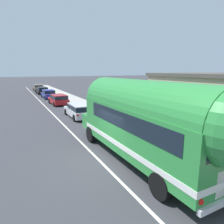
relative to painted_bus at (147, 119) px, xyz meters
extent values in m
plane|color=#38383D|center=(-1.84, 1.32, -2.30)|extent=(300.00, 300.00, 0.00)
cube|color=silver|center=(-1.84, 13.32, -2.30)|extent=(0.14, 80.00, 0.01)
cube|color=silver|center=(1.81, 13.32, -2.30)|extent=(0.12, 80.00, 0.01)
cube|color=#ADA89E|center=(3.13, 11.32, -2.23)|extent=(2.64, 90.00, 0.15)
cube|color=#2D8C3D|center=(0.00, 0.35, -0.55)|extent=(2.62, 8.73, 2.30)
cylinder|color=#2D8C3D|center=(0.00, 0.35, 0.60)|extent=(2.57, 8.63, 2.45)
cube|color=#2D8C3D|center=(-0.08, 5.35, -1.23)|extent=(2.28, 1.33, 0.95)
cube|color=silver|center=(0.00, 0.35, -1.20)|extent=(2.66, 8.77, 0.24)
cube|color=black|center=(0.00, 0.05, 0.05)|extent=(2.63, 6.93, 0.76)
cube|color=silver|center=(0.06, -3.97, -1.15)|extent=(0.80, 0.07, 0.90)
sphere|color=red|center=(-0.99, -3.99, -1.45)|extent=(0.20, 0.20, 0.20)
cube|color=black|center=(-0.07, 4.75, 0.10)|extent=(2.14, 0.13, 0.96)
cube|color=silver|center=(-0.09, 6.04, -1.35)|extent=(0.90, 0.11, 0.56)
cylinder|color=black|center=(-1.23, 4.28, -1.80)|extent=(0.27, 1.00, 1.00)
cylinder|color=black|center=(1.11, 4.32, -1.80)|extent=(0.27, 1.00, 1.00)
cylinder|color=black|center=(-1.14, -2.41, -1.80)|extent=(0.27, 1.00, 1.00)
cylinder|color=black|center=(1.20, -2.38, -1.80)|extent=(0.27, 1.00, 1.00)
cube|color=silver|center=(0.24, 11.48, -1.78)|extent=(1.89, 4.54, 0.60)
cube|color=silver|center=(0.24, 11.01, -1.21)|extent=(1.69, 3.09, 0.55)
cube|color=black|center=(0.24, 11.01, -1.24)|extent=(1.75, 3.13, 0.43)
cube|color=red|center=(-0.59, 9.20, -1.60)|extent=(0.20, 0.04, 0.14)
cube|color=red|center=(1.06, 9.20, -1.60)|extent=(0.20, 0.04, 0.14)
cylinder|color=black|center=(-0.67, 13.05, -1.98)|extent=(0.20, 0.64, 0.64)
cylinder|color=black|center=(1.14, 13.06, -1.98)|extent=(0.20, 0.64, 0.64)
cylinder|color=black|center=(-0.67, 9.91, -1.98)|extent=(0.20, 0.64, 0.64)
cylinder|color=black|center=(1.14, 9.91, -1.98)|extent=(0.20, 0.64, 0.64)
cube|color=#A5191E|center=(0.03, 20.02, -1.78)|extent=(2.00, 4.35, 0.60)
cube|color=#A5191E|center=(0.05, 19.54, -1.21)|extent=(1.75, 2.89, 0.55)
cube|color=black|center=(0.05, 19.54, -1.24)|extent=(1.81, 2.94, 0.43)
cube|color=red|center=(-0.69, 17.84, -1.60)|extent=(0.20, 0.05, 0.14)
cube|color=red|center=(0.91, 17.90, -1.60)|extent=(0.20, 0.05, 0.14)
cylinder|color=black|center=(-0.91, 21.42, -1.98)|extent=(0.22, 0.65, 0.64)
cylinder|color=black|center=(0.85, 21.49, -1.98)|extent=(0.22, 0.65, 0.64)
cylinder|color=black|center=(-0.80, 18.54, -1.98)|extent=(0.22, 0.65, 0.64)
cylinder|color=black|center=(0.96, 18.61, -1.98)|extent=(0.22, 0.65, 0.64)
cube|color=navy|center=(-0.02, 27.38, -1.78)|extent=(1.94, 4.83, 0.60)
cube|color=navy|center=(-0.02, 27.25, -1.21)|extent=(1.68, 2.48, 0.55)
cube|color=black|center=(-0.02, 27.25, -1.24)|extent=(1.74, 2.52, 0.43)
cube|color=red|center=(-0.75, 24.96, -1.60)|extent=(0.20, 0.05, 0.14)
cube|color=red|center=(0.83, 25.00, -1.60)|extent=(0.20, 0.05, 0.14)
cylinder|color=black|center=(-0.93, 29.05, -1.98)|extent=(0.22, 0.65, 0.64)
cylinder|color=black|center=(0.80, 29.09, -1.98)|extent=(0.22, 0.65, 0.64)
cylinder|color=black|center=(-0.84, 25.66, -1.98)|extent=(0.22, 0.65, 0.64)
cylinder|color=black|center=(0.89, 25.71, -1.98)|extent=(0.22, 0.65, 0.64)
cube|color=black|center=(-0.17, 34.19, -1.78)|extent=(1.95, 4.47, 0.60)
cube|color=black|center=(-0.16, 33.72, -1.21)|extent=(1.71, 3.21, 0.55)
cube|color=black|center=(-0.16, 33.72, -1.24)|extent=(1.77, 3.26, 0.43)
cube|color=red|center=(-0.90, 31.95, -1.60)|extent=(0.20, 0.05, 0.14)
cube|color=red|center=(0.68, 32.00, -1.60)|extent=(0.20, 0.05, 0.14)
cylinder|color=black|center=(-1.09, 35.67, -1.98)|extent=(0.22, 0.65, 0.64)
cylinder|color=black|center=(0.65, 35.72, -1.98)|extent=(0.22, 0.65, 0.64)
cylinder|color=black|center=(-1.00, 32.66, -1.98)|extent=(0.22, 0.65, 0.64)
cylinder|color=black|center=(0.74, 32.71, -1.98)|extent=(0.22, 0.65, 0.64)
cube|color=olive|center=(0.01, 40.99, -1.78)|extent=(1.93, 4.52, 0.60)
cube|color=olive|center=(0.01, 40.86, -1.21)|extent=(1.68, 2.16, 0.55)
cube|color=black|center=(0.01, 40.86, -1.24)|extent=(1.74, 2.21, 0.43)
cube|color=red|center=(-0.74, 38.72, -1.60)|extent=(0.20, 0.04, 0.14)
cube|color=red|center=(0.86, 38.75, -1.60)|extent=(0.20, 0.04, 0.14)
cylinder|color=black|center=(-0.90, 42.51, -1.98)|extent=(0.21, 0.64, 0.64)
cylinder|color=black|center=(0.86, 42.55, -1.98)|extent=(0.21, 0.64, 0.64)
cylinder|color=black|center=(-0.84, 39.43, -1.98)|extent=(0.21, 0.64, 0.64)
cylinder|color=black|center=(0.92, 39.46, -1.98)|extent=(0.21, 0.64, 0.64)
camera|label=1|loc=(-5.58, -7.45, 2.25)|focal=32.25mm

